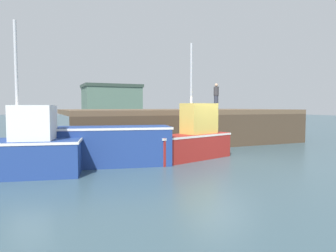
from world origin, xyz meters
The scene contains 8 objects.
ground centered at (0.00, 0.00, -0.05)m, with size 120.00×160.00×0.10m.
pier centered at (1.20, 5.97, 1.62)m, with size 13.27×7.38×1.95m.
fishing_boat_near_left centered at (-7.25, 0.08, 0.82)m, with size 4.02×2.40×4.69m.
fishing_boat_near_right centered at (-4.13, 0.57, 0.74)m, with size 4.24×2.18×1.40m.
fishing_boat_mid centered at (-0.92, 0.59, 0.83)m, with size 3.89×2.11×4.60m.
dockworker centered at (4.42, 7.26, 2.81)m, with size 0.34×0.34×1.72m.
warehouse centered at (4.87, 39.48, 2.87)m, with size 9.15×6.26×5.71m.
mooring_buoy_foreground centered at (-3.01, 0.83, 0.33)m, with size 0.46×0.46×0.73m.
Camera 1 is at (-6.74, -10.19, 2.11)m, focal length 32.59 mm.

